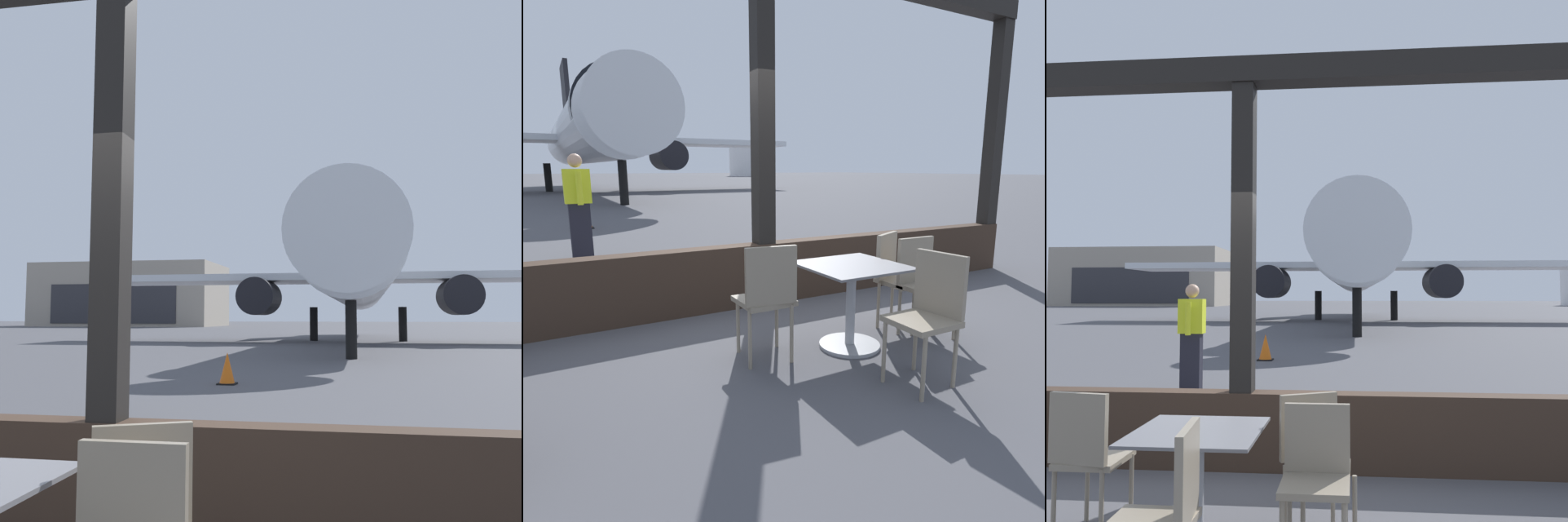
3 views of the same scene
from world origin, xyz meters
TOP-DOWN VIEW (x-y plane):
  - ground_plane at (0.00, 40.00)m, footprint 220.00×220.00m
  - window_frame at (0.00, 0.00)m, footprint 7.78×0.24m
  - dining_table at (0.05, -1.55)m, footprint 0.78×0.78m
  - cafe_chair_window_left at (-0.71, -1.47)m, footprint 0.43×0.43m
  - cafe_chair_window_right at (0.75, -1.31)m, footprint 0.51×0.51m
  - cafe_chair_aisle_left at (0.13, -2.33)m, footprint 0.42×0.42m
  - cafe_chair_aisle_right at (0.79, -1.62)m, footprint 0.40×0.40m
  - airplane at (1.12, 27.38)m, footprint 27.81×31.42m
  - ground_crew_worker at (-1.59, 3.58)m, footprint 0.40×0.57m
  - traffic_cone at (-1.12, 7.98)m, footprint 0.36×0.36m
  - fuel_storage_tank at (37.21, 81.00)m, footprint 8.31×8.31m

SIDE VIEW (x-z plane):
  - ground_plane at x=0.00m, z-range 0.00..0.00m
  - traffic_cone at x=-1.12m, z-range -0.02..0.61m
  - dining_table at x=0.05m, z-range 0.06..0.78m
  - cafe_chair_window_right at x=0.75m, z-range 0.08..0.98m
  - cafe_chair_aisle_right at x=0.79m, z-range 0.09..0.98m
  - cafe_chair_aisle_left at x=0.13m, z-range 0.09..1.02m
  - cafe_chair_window_left at x=-0.71m, z-range 0.09..1.04m
  - ground_crew_worker at x=-1.59m, z-range 0.03..1.77m
  - window_frame at x=0.00m, z-range -0.57..3.20m
  - fuel_storage_tank at x=37.21m, z-range 0.00..5.63m
  - airplane at x=1.12m, z-range -1.59..8.87m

